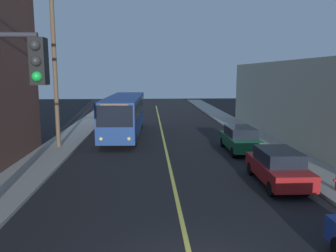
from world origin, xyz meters
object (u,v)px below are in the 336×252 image
Objects in this scene: parked_car_green at (240,139)px; city_bus at (124,114)px; parked_car_red at (278,167)px; utility_pole_mid at (54,51)px.

city_bus is at bearing 142.09° from parked_car_green.
city_bus is 2.77× the size of parked_car_green.
city_bus is at bearing 121.73° from parked_car_red.
city_bus is 2.76× the size of parked_car_red.
utility_pole_mid is (-11.97, 8.06, 5.65)m from parked_car_red.
city_bus is 7.77m from utility_pole_mid.
utility_pole_mid is at bearing -131.53° from city_bus.
city_bus is 1.05× the size of utility_pole_mid.
parked_car_red and parked_car_green have the same top height.
utility_pole_mid reaches higher than parked_car_red.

